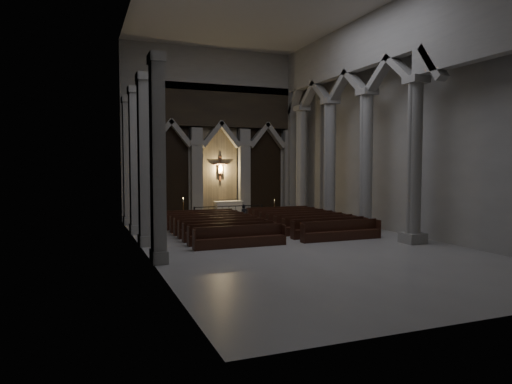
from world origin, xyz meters
The scene contains 11 objects.
room centered at (0.00, 0.00, 7.60)m, with size 24.00×24.10×12.00m.
sanctuary_wall centered at (0.00, 11.54, 6.62)m, with size 14.00×0.77×12.00m.
right_arcade centered at (5.50, 1.33, 7.83)m, with size 1.00×24.00×12.00m.
left_pilasters centered at (-6.75, 3.50, 3.91)m, with size 0.60×13.00×8.03m.
sanctuary_step centered at (0.00, 10.60, 0.07)m, with size 8.50×2.60×0.15m, color gray.
altar centered at (0.36, 10.93, 0.67)m, with size 2.03×0.81×1.03m.
altar_rail centered at (0.00, 9.64, 0.65)m, with size 4.97×0.09×0.98m.
candle_stand_left centered at (-3.17, 9.70, 0.43)m, with size 0.27×0.27×1.59m.
candle_stand_right centered at (3.29, 9.35, 0.35)m, with size 0.22×0.22×1.29m.
pews centered at (0.00, 3.40, 0.32)m, with size 9.84×8.30×0.99m.
worshipper centered at (0.10, 6.77, 0.64)m, with size 0.46×0.31×1.28m, color black.
Camera 1 is at (-9.55, -20.26, 3.85)m, focal length 32.00 mm.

